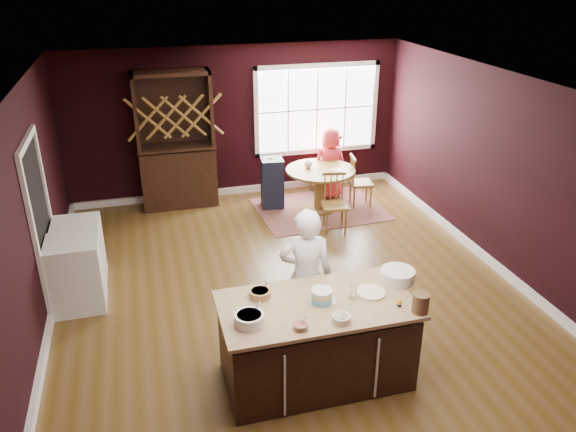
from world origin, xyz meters
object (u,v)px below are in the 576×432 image
Objects in this scene: baker at (306,276)px; hutch at (176,141)px; layer_cake at (322,295)px; seated_woman at (329,163)px; washer at (76,274)px; chair_south at (335,203)px; kitchen_island at (316,343)px; toddler at (273,163)px; dryer at (80,252)px; dining_table at (320,181)px; chair_north at (324,163)px; chair_east at (361,181)px; high_chair at (272,182)px.

baker is 4.45m from hutch.
layer_cake is at bearing 100.31° from baker.
seated_woman is 1.44× the size of washer.
chair_south is 1.05× the size of washer.
washer is (-2.45, 2.07, 0.02)m from kitchen_island.
toddler is 0.30× the size of dryer.
toddler is 3.60m from dryer.
chair_north is (0.36, 0.83, 0.01)m from dining_table.
baker reaches higher than kitchen_island.
seated_woman reaches higher than toddler.
layer_cake is at bearing -97.68° from toddler.
chair_south is at bearing -59.23° from toddler.
seated_woman is at bearing -7.71° from hutch.
chair_east is 4.83m from dryer.
washer is at bearing -14.51° from baker.
kitchen_island is 7.46× the size of toddler.
chair_east is 1.00× the size of high_chair.
hutch is (-2.33, 0.88, 0.65)m from dining_table.
kitchen_island is 3.66m from dryer.
layer_cake is at bearing 161.01° from chair_east.
toddler reaches higher than chair_east.
chair_east is at bearing -15.88° from hutch.
high_chair is at bearing 0.98° from seated_woman.
kitchen_island is 3.21m from washer.
kitchen_island is 2.10× the size of high_chair.
chair_south reaches higher than high_chair.
baker reaches higher than high_chair.
kitchen_island is at bearing -47.88° from dryer.
kitchen_island is at bearing -92.12° from high_chair.
chair_south is at bearing -52.70° from high_chair.
kitchen_island is at bearing -79.60° from hutch.
hutch is 2.60× the size of washer.
chair_north reaches higher than kitchen_island.
dining_table is 0.63m from seated_woman.
dryer is (-4.20, -1.94, -0.21)m from seated_woman.
dryer is (0.00, 0.64, -0.02)m from washer.
chair_north is 1.25× the size of dryer.
dining_table is at bearing 71.19° from kitchen_island.
chair_east is 0.92m from chair_north.
seated_woman is 4.63m from dryer.
high_chair is (-1.53, 0.35, -0.00)m from chair_east.
baker is at bearing 39.33° from chair_north.
dryer is at bearing -150.32° from toddler.
toddler is at bearing -6.03° from chair_north.
dryer is at bearing 17.37° from seated_woman.
chair_east is at bearing 86.65° from chair_north.
kitchen_island is 4.53m from high_chair.
washer is (-4.22, -2.89, -0.09)m from chair_north.
layer_cake reaches higher than chair_south.
toddler is (0.02, -0.00, 0.35)m from high_chair.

